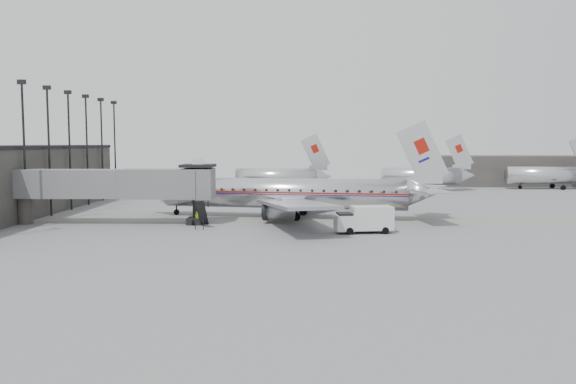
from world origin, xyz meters
The scene contains 13 objects.
ground centered at (0.00, 0.00, 0.00)m, with size 160.00×160.00×0.00m, color slate.
hangar centered at (45.00, 60.00, 3.00)m, with size 30.00×12.00×6.00m, color #353230.
apron_line centered at (3.00, 6.00, 0.01)m, with size 0.15×60.00×0.01m, color gold.
jet_bridge centered at (-16.66, 3.67, 4.18)m, with size 21.00×6.20×7.10m.
floodlight_masts centered at (-27.50, 13.00, 8.36)m, with size 0.90×42.25×15.25m.
distant_aircraft_near centered at (-1.79, 42.00, 2.73)m, with size 16.39×3.20×10.26m.
distant_aircraft_mid centered at (24.21, 46.00, 2.73)m, with size 16.39×3.20×10.26m.
distant_aircraft_far centered at (48.21, 50.00, 2.73)m, with size 16.39×3.20×10.26m.
airliner centered at (0.69, 8.88, 2.80)m, with size 35.01×32.18×11.14m.
service_van centered at (7.96, -2.01, 1.35)m, with size 5.66×2.74×2.56m.
baggage_cart_navy centered at (8.85, 2.00, 0.98)m, with size 2.74×2.35×1.84m.
baggage_cart_white centered at (8.11, -0.28, 1.00)m, with size 2.41×1.85×1.87m.
ramp_worker centered at (-8.90, 3.00, 0.89)m, with size 0.65×0.43×1.79m, color #8EBB16.
Camera 1 is at (1.34, -55.35, 8.60)m, focal length 35.00 mm.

